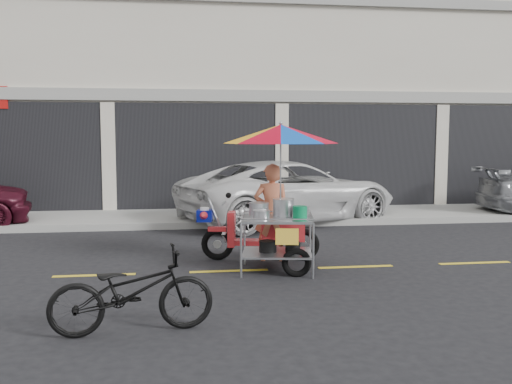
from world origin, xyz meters
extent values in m
plane|color=black|center=(0.00, 0.00, 0.00)|extent=(90.00, 90.00, 0.00)
cube|color=gray|center=(0.00, 5.50, 0.07)|extent=(45.00, 3.00, 0.15)
cube|color=beige|center=(0.00, 10.50, 4.00)|extent=(36.00, 8.00, 8.00)
cube|color=black|center=(0.00, 6.47, 1.45)|extent=(35.28, 0.06, 2.90)
cube|color=gray|center=(0.00, 6.45, 3.10)|extent=(36.00, 0.12, 0.30)
cube|color=gold|center=(0.00, 0.00, 0.00)|extent=(42.00, 0.10, 0.01)
imported|color=silver|center=(-0.14, 4.70, 0.74)|extent=(5.83, 4.28, 1.47)
imported|color=black|center=(-3.25, -2.58, 0.45)|extent=(1.76, 0.81, 0.89)
torus|color=black|center=(-2.12, 0.82, 0.27)|extent=(0.55, 0.20, 0.54)
torus|color=black|center=(-0.72, 0.57, 0.27)|extent=(0.55, 0.20, 0.54)
cylinder|color=#9EA0A5|center=(-2.12, 0.82, 0.27)|extent=(0.14, 0.08, 0.13)
cylinder|color=#9EA0A5|center=(-0.72, 0.57, 0.27)|extent=(0.14, 0.08, 0.13)
cube|color=red|center=(-2.12, 0.82, 0.52)|extent=(0.32, 0.17, 0.08)
cylinder|color=#9EA0A5|center=(-2.12, 0.82, 0.66)|extent=(0.35, 0.11, 0.77)
cube|color=red|center=(-1.89, 0.78, 0.52)|extent=(0.17, 0.34, 0.57)
cube|color=red|center=(-1.46, 0.70, 0.30)|extent=(0.79, 0.40, 0.08)
cube|color=red|center=(-1.04, 0.63, 0.52)|extent=(0.74, 0.37, 0.38)
cube|color=black|center=(-1.14, 0.64, 0.74)|extent=(0.65, 0.33, 0.09)
cylinder|color=#9EA0A5|center=(-2.01, 0.80, 0.95)|extent=(0.13, 0.52, 0.03)
sphere|color=black|center=(-1.92, 0.98, 1.06)|extent=(0.09, 0.09, 0.09)
cylinder|color=white|center=(-2.01, 0.80, 0.46)|extent=(0.13, 0.13, 0.05)
cube|color=#060F7C|center=(-2.32, 0.86, 0.74)|extent=(0.28, 0.25, 0.19)
cylinder|color=white|center=(-2.32, 0.86, 0.85)|extent=(0.18, 0.18, 0.05)
cone|color=red|center=(-2.35, 0.70, 0.76)|extent=(0.20, 0.24, 0.17)
torus|color=black|center=(-1.05, -0.48, 0.21)|extent=(0.45, 0.17, 0.44)
cylinder|color=#9EA0A5|center=(-1.86, -0.43, 0.40)|extent=(0.04, 0.04, 0.81)
cylinder|color=#9EA0A5|center=(-1.71, 0.41, 0.40)|extent=(0.04, 0.04, 0.81)
cylinder|color=#9EA0A5|center=(-0.83, -0.62, 0.40)|extent=(0.04, 0.04, 0.81)
cylinder|color=#9EA0A5|center=(-0.68, 0.22, 0.40)|extent=(0.04, 0.04, 0.81)
cube|color=#9EA0A5|center=(-1.27, -0.10, 0.28)|extent=(1.18, 1.02, 0.03)
cube|color=#9EA0A5|center=(-1.27, -0.10, 0.81)|extent=(1.18, 1.02, 0.04)
cylinder|color=#9EA0A5|center=(-1.35, -0.52, 0.86)|extent=(1.03, 0.21, 0.02)
cylinder|color=#9EA0A5|center=(-1.20, 0.32, 0.86)|extent=(1.03, 0.21, 0.02)
cylinder|color=#9EA0A5|center=(-1.79, -0.01, 0.86)|extent=(0.17, 0.84, 0.02)
cylinder|color=#9EA0A5|center=(-0.76, -0.20, 0.86)|extent=(0.17, 0.84, 0.02)
cylinder|color=#9EA0A5|center=(-1.20, 0.32, 0.28)|extent=(0.16, 0.71, 0.04)
cylinder|color=#9EA0A5|center=(-1.20, 0.32, 0.76)|extent=(0.16, 0.71, 0.04)
cube|color=gold|center=(-1.21, -0.58, 0.62)|extent=(0.33, 0.08, 0.24)
cylinder|color=#B7B7BC|center=(-1.52, 0.13, 0.92)|extent=(0.35, 0.35, 0.19)
cylinder|color=#B7B7BC|center=(-1.14, 0.09, 0.95)|extent=(0.38, 0.38, 0.25)
cylinder|color=#B7B7BC|center=(-0.91, -0.12, 0.90)|extent=(0.27, 0.27, 0.14)
cylinder|color=#B7B7BC|center=(-1.54, -0.23, 0.88)|extent=(0.29, 0.29, 0.12)
cylinder|color=#087240|center=(-0.99, -0.40, 0.93)|extent=(0.24, 0.24, 0.21)
cylinder|color=black|center=(-1.41, -0.08, 0.38)|extent=(0.31, 0.31, 0.17)
cylinder|color=black|center=(-1.04, -0.15, 0.37)|extent=(0.26, 0.26, 0.15)
cylinder|color=#9EA0A5|center=(-1.21, -0.02, 1.52)|extent=(0.03, 0.03, 1.42)
sphere|color=#9EA0A5|center=(-1.21, -0.02, 2.25)|extent=(0.06, 0.06, 0.06)
imported|color=#B96444|center=(-1.23, 0.66, 0.80)|extent=(0.65, 0.48, 1.61)
camera|label=1|loc=(-2.76, -8.51, 2.07)|focal=40.00mm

